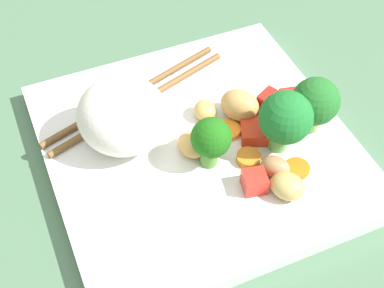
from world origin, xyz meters
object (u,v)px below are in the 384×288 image
(chopstick_pair, at_px, (136,98))
(square_plate, at_px, (198,148))
(broccoli_floret_1, at_px, (214,139))
(carrot_slice_1, at_px, (227,130))
(rice_mound, at_px, (123,116))

(chopstick_pair, bearing_deg, square_plate, 96.86)
(broccoli_floret_1, xyz_separation_m, carrot_slice_1, (0.03, 0.03, -0.03))
(square_plate, relative_size, carrot_slice_1, 11.29)
(square_plate, height_order, chopstick_pair, chopstick_pair)
(square_plate, xyz_separation_m, broccoli_floret_1, (0.00, -0.03, 0.04))
(carrot_slice_1, height_order, chopstick_pair, chopstick_pair)
(rice_mound, bearing_deg, broccoli_floret_1, -40.48)
(square_plate, bearing_deg, carrot_slice_1, 1.74)
(broccoli_floret_1, distance_m, chopstick_pair, 0.11)
(rice_mound, distance_m, broccoli_floret_1, 0.08)
(square_plate, height_order, rice_mound, rice_mound)
(rice_mound, height_order, chopstick_pair, rice_mound)
(carrot_slice_1, bearing_deg, square_plate, -178.26)
(carrot_slice_1, bearing_deg, broccoli_floret_1, -133.99)
(square_plate, distance_m, chopstick_pair, 0.08)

